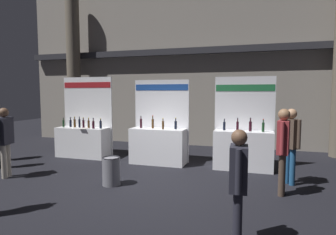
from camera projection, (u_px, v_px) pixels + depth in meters
The scene contains 10 objects.
ground_plane at pixel (148, 183), 6.40m from camera, with size 28.95×28.95×0.00m, color black.
hall_colonnade at pixel (193, 61), 10.83m from camera, with size 14.47×1.15×6.65m.
exhibitor_booth_0 at pixel (84, 138), 9.08m from camera, with size 1.77×0.72×2.58m.
exhibitor_booth_1 at pixel (159, 142), 8.20m from camera, with size 1.68×0.66×2.46m.
exhibitor_booth_2 at pixel (243, 146), 7.58m from camera, with size 1.62×0.66×2.52m.
trash_bin at pixel (111, 171), 6.28m from camera, with size 0.40×0.40×0.64m.
visitor_0 at pixel (5, 136), 6.78m from camera, with size 0.33×0.56×1.71m.
visitor_3 at pixel (283, 144), 5.59m from camera, with size 0.28×0.52×1.75m.
visitor_4 at pixel (291, 140), 6.27m from camera, with size 0.39×0.43×1.72m.
visitor_7 at pixel (238, 178), 3.72m from camera, with size 0.24×0.54×1.59m.
Camera 1 is at (2.24, -5.85, 2.06)m, focal length 29.94 mm.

